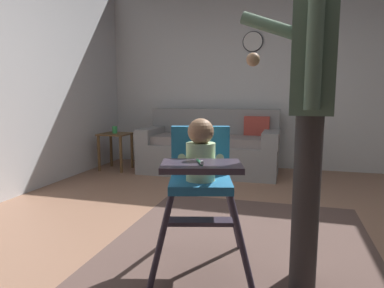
% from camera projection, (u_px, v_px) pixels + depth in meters
% --- Properties ---
extents(ground, '(6.14, 7.17, 0.10)m').
position_uv_depth(ground, '(219.00, 251.00, 2.41)').
color(ground, '#986D55').
extents(wall_far, '(5.34, 0.06, 2.72)m').
position_uv_depth(wall_far, '(259.00, 74.00, 4.89)').
color(wall_far, silver).
rests_on(wall_far, ground).
extents(area_rug, '(1.81, 2.84, 0.01)m').
position_uv_depth(area_rug, '(232.00, 272.00, 2.03)').
color(area_rug, brown).
rests_on(area_rug, ground).
extents(couch, '(1.85, 0.86, 0.86)m').
position_uv_depth(couch, '(211.00, 148.00, 4.70)').
color(couch, gray).
rests_on(couch, ground).
extents(high_chair, '(0.74, 0.83, 0.92)m').
position_uv_depth(high_chair, '(201.00, 168.00, 1.99)').
color(high_chair, '#372E3C').
rests_on(high_chair, ground).
extents(adult_standing, '(0.51, 0.51, 1.74)m').
position_uv_depth(adult_standing, '(309.00, 106.00, 1.76)').
color(adult_standing, '#353030').
rests_on(adult_standing, ground).
extents(side_table, '(0.40, 0.40, 0.52)m').
position_uv_depth(side_table, '(116.00, 143.00, 4.82)').
color(side_table, brown).
rests_on(side_table, ground).
extents(sippy_cup, '(0.07, 0.07, 0.10)m').
position_uv_depth(sippy_cup, '(115.00, 130.00, 4.79)').
color(sippy_cup, green).
rests_on(sippy_cup, side_table).
extents(wall_clock, '(0.29, 0.04, 0.29)m').
position_uv_depth(wall_clock, '(253.00, 42.00, 4.81)').
color(wall_clock, white).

